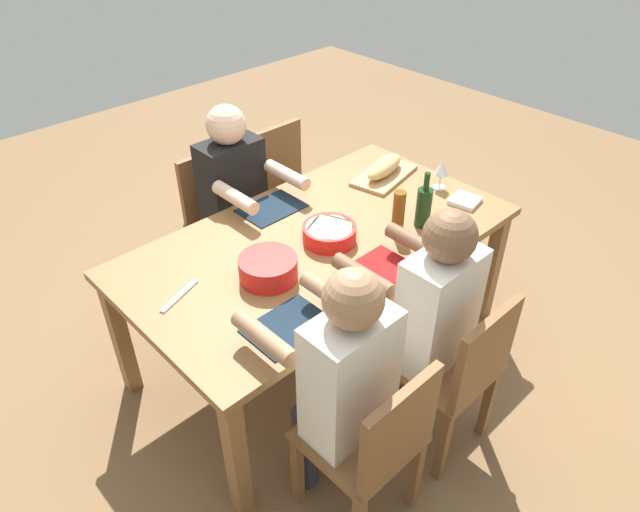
{
  "coord_description": "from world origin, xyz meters",
  "views": [
    {
      "loc": [
        1.57,
        1.65,
        2.3
      ],
      "look_at": [
        0.0,
        0.0,
        0.63
      ],
      "focal_mm": 32.32,
      "sensor_mm": 36.0,
      "label": 1
    }
  ],
  "objects_px": {
    "diner_far_right": "(341,376)",
    "cutting_board": "(384,175)",
    "serving_bowl_salad": "(268,267)",
    "chair_near_left": "(288,185)",
    "serving_bowl_pasta": "(329,233)",
    "wine_bottle": "(424,206)",
    "chair_near_center": "(222,215)",
    "chair_far_right": "(375,443)",
    "diner_near_center": "(237,195)",
    "wine_glass": "(442,169)",
    "diner_far_center": "(429,311)",
    "napkin_stack": "(465,201)",
    "beer_bottle": "(398,212)",
    "chair_far_center": "(458,370)",
    "dining_table": "(320,250)",
    "bread_loaf": "(384,167)"
  },
  "relations": [
    {
      "from": "serving_bowl_pasta",
      "to": "wine_glass",
      "type": "bearing_deg",
      "value": 176.23
    },
    {
      "from": "dining_table",
      "to": "chair_near_center",
      "type": "relative_size",
      "value": 2.23
    },
    {
      "from": "chair_far_center",
      "to": "diner_far_right",
      "type": "distance_m",
      "value": 0.59
    },
    {
      "from": "diner_near_center",
      "to": "wine_glass",
      "type": "relative_size",
      "value": 7.23
    },
    {
      "from": "chair_far_right",
      "to": "cutting_board",
      "type": "xyz_separation_m",
      "value": [
        -1.2,
        -1.03,
        0.27
      ]
    },
    {
      "from": "chair_far_center",
      "to": "chair_far_right",
      "type": "bearing_deg",
      "value": 0.0
    },
    {
      "from": "diner_near_center",
      "to": "serving_bowl_salad",
      "type": "height_order",
      "value": "diner_near_center"
    },
    {
      "from": "chair_far_center",
      "to": "diner_near_center",
      "type": "bearing_deg",
      "value": -90.0
    },
    {
      "from": "cutting_board",
      "to": "beer_bottle",
      "type": "relative_size",
      "value": 1.82
    },
    {
      "from": "chair_near_left",
      "to": "napkin_stack",
      "type": "bearing_deg",
      "value": 102.57
    },
    {
      "from": "beer_bottle",
      "to": "wine_glass",
      "type": "height_order",
      "value": "beer_bottle"
    },
    {
      "from": "diner_far_right",
      "to": "cutting_board",
      "type": "relative_size",
      "value": 3.0
    },
    {
      "from": "chair_near_left",
      "to": "serving_bowl_salad",
      "type": "relative_size",
      "value": 3.32
    },
    {
      "from": "diner_near_center",
      "to": "chair_far_center",
      "type": "height_order",
      "value": "diner_near_center"
    },
    {
      "from": "serving_bowl_pasta",
      "to": "wine_bottle",
      "type": "height_order",
      "value": "wine_bottle"
    },
    {
      "from": "dining_table",
      "to": "bread_loaf",
      "type": "relative_size",
      "value": 5.92
    },
    {
      "from": "cutting_board",
      "to": "chair_near_left",
      "type": "bearing_deg",
      "value": -76.62
    },
    {
      "from": "serving_bowl_salad",
      "to": "chair_near_left",
      "type": "bearing_deg",
      "value": -134.41
    },
    {
      "from": "serving_bowl_pasta",
      "to": "cutting_board",
      "type": "height_order",
      "value": "serving_bowl_pasta"
    },
    {
      "from": "chair_near_left",
      "to": "wine_glass",
      "type": "bearing_deg",
      "value": 106.62
    },
    {
      "from": "chair_far_center",
      "to": "diner_far_right",
      "type": "xyz_separation_m",
      "value": [
        0.52,
        -0.18,
        0.21
      ]
    },
    {
      "from": "cutting_board",
      "to": "wine_glass",
      "type": "height_order",
      "value": "wine_glass"
    },
    {
      "from": "chair_far_center",
      "to": "beer_bottle",
      "type": "bearing_deg",
      "value": -116.16
    },
    {
      "from": "napkin_stack",
      "to": "chair_near_center",
      "type": "bearing_deg",
      "value": -55.7
    },
    {
      "from": "diner_near_center",
      "to": "napkin_stack",
      "type": "relative_size",
      "value": 8.57
    },
    {
      "from": "chair_near_left",
      "to": "chair_far_right",
      "type": "bearing_deg",
      "value": 58.34
    },
    {
      "from": "chair_far_right",
      "to": "chair_far_center",
      "type": "bearing_deg",
      "value": 180.0
    },
    {
      "from": "chair_near_center",
      "to": "wine_bottle",
      "type": "bearing_deg",
      "value": 111.51
    },
    {
      "from": "chair_near_center",
      "to": "chair_near_left",
      "type": "relative_size",
      "value": 1.0
    },
    {
      "from": "serving_bowl_salad",
      "to": "cutting_board",
      "type": "xyz_separation_m",
      "value": [
        -1.05,
        -0.26,
        -0.05
      ]
    },
    {
      "from": "chair_near_center",
      "to": "diner_near_center",
      "type": "height_order",
      "value": "diner_near_center"
    },
    {
      "from": "diner_near_center",
      "to": "wine_bottle",
      "type": "xyz_separation_m",
      "value": [
        -0.44,
        0.93,
        0.15
      ]
    },
    {
      "from": "chair_near_center",
      "to": "chair_far_right",
      "type": "relative_size",
      "value": 1.0
    },
    {
      "from": "serving_bowl_salad",
      "to": "diner_far_center",
      "type": "bearing_deg",
      "value": 122.55
    },
    {
      "from": "dining_table",
      "to": "chair_near_left",
      "type": "xyz_separation_m",
      "value": [
        -0.52,
        -0.85,
        -0.18
      ]
    },
    {
      "from": "wine_bottle",
      "to": "wine_glass",
      "type": "xyz_separation_m",
      "value": [
        -0.36,
        -0.17,
        0.01
      ]
    },
    {
      "from": "wine_bottle",
      "to": "wine_glass",
      "type": "relative_size",
      "value": 1.75
    },
    {
      "from": "diner_far_center",
      "to": "wine_glass",
      "type": "xyz_separation_m",
      "value": [
        -0.8,
        -0.56,
        0.16
      ]
    },
    {
      "from": "chair_near_center",
      "to": "diner_far_center",
      "type": "relative_size",
      "value": 0.71
    },
    {
      "from": "serving_bowl_salad",
      "to": "cutting_board",
      "type": "height_order",
      "value": "serving_bowl_salad"
    },
    {
      "from": "serving_bowl_salad",
      "to": "wine_glass",
      "type": "relative_size",
      "value": 1.54
    },
    {
      "from": "chair_far_center",
      "to": "diner_far_right",
      "type": "bearing_deg",
      "value": -19.41
    },
    {
      "from": "serving_bowl_pasta",
      "to": "chair_far_center",
      "type": "bearing_deg",
      "value": 88.95
    },
    {
      "from": "dining_table",
      "to": "wine_glass",
      "type": "bearing_deg",
      "value": 172.82
    },
    {
      "from": "diner_far_center",
      "to": "wine_bottle",
      "type": "relative_size",
      "value": 4.14
    },
    {
      "from": "serving_bowl_salad",
      "to": "serving_bowl_pasta",
      "type": "distance_m",
      "value": 0.39
    },
    {
      "from": "serving_bowl_pasta",
      "to": "wine_bottle",
      "type": "xyz_separation_m",
      "value": [
        -0.42,
        0.22,
        0.06
      ]
    },
    {
      "from": "chair_far_center",
      "to": "serving_bowl_salad",
      "type": "xyz_separation_m",
      "value": [
        0.38,
        -0.77,
        0.32
      ]
    },
    {
      "from": "dining_table",
      "to": "wine_bottle",
      "type": "relative_size",
      "value": 6.53
    },
    {
      "from": "chair_far_center",
      "to": "wine_bottle",
      "type": "relative_size",
      "value": 2.93
    }
  ]
}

